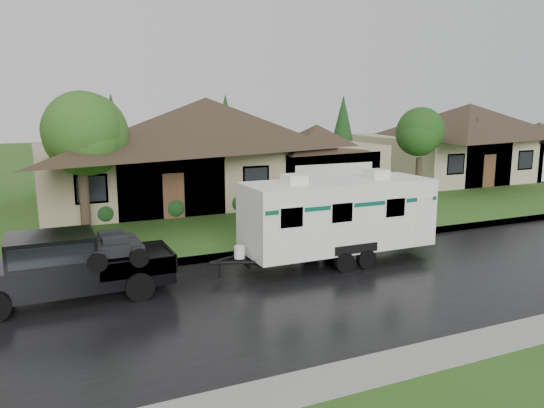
# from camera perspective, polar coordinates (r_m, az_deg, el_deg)

# --- Properties ---
(ground) EXTENTS (140.00, 140.00, 0.00)m
(ground) POSITION_cam_1_polar(r_m,az_deg,el_deg) (17.28, 1.09, -7.32)
(ground) COLOR #32581B
(ground) RESTS_ON ground
(road) EXTENTS (140.00, 8.00, 0.01)m
(road) POSITION_cam_1_polar(r_m,az_deg,el_deg) (15.60, 4.32, -9.33)
(road) COLOR black
(road) RESTS_ON ground
(curb) EXTENTS (140.00, 0.50, 0.15)m
(curb) POSITION_cam_1_polar(r_m,az_deg,el_deg) (19.23, -1.82, -5.23)
(curb) COLOR gray
(curb) RESTS_ON ground
(lawn) EXTENTS (140.00, 26.00, 0.15)m
(lawn) POSITION_cam_1_polar(r_m,az_deg,el_deg) (31.10, -10.97, 0.68)
(lawn) COLOR #32581B
(lawn) RESTS_ON ground
(house_main) EXTENTS (19.44, 10.80, 6.90)m
(house_main) POSITION_cam_1_polar(r_m,az_deg,el_deg) (30.22, -6.41, 7.23)
(house_main) COLOR gray
(house_main) RESTS_ON lawn
(house_neighbor) EXTENTS (15.12, 9.72, 6.45)m
(house_neighbor) POSITION_cam_1_polar(r_m,az_deg,el_deg) (41.46, 20.79, 7.13)
(house_neighbor) COLOR tan
(house_neighbor) RESTS_ON lawn
(tree_left_green) EXTENTS (3.46, 3.46, 5.73)m
(tree_left_green) POSITION_cam_1_polar(r_m,az_deg,el_deg) (22.31, -19.91, 6.89)
(tree_left_green) COLOR #382B1E
(tree_left_green) RESTS_ON lawn
(tree_right_green) EXTENTS (2.99, 2.99, 4.94)m
(tree_right_green) POSITION_cam_1_polar(r_m,az_deg,el_deg) (32.04, 15.68, 7.06)
(tree_right_green) COLOR #382B1E
(tree_right_green) RESTS_ON lawn
(shrub_row) EXTENTS (13.60, 1.00, 1.00)m
(shrub_row) POSITION_cam_1_polar(r_m,az_deg,el_deg) (26.21, -3.78, 0.30)
(shrub_row) COLOR #143814
(shrub_row) RESTS_ON lawn
(pickup_truck) EXTENTS (5.63, 2.14, 1.88)m
(pickup_truck) POSITION_cam_1_polar(r_m,az_deg,el_deg) (15.71, -21.60, -6.08)
(pickup_truck) COLOR black
(pickup_truck) RESTS_ON ground
(travel_trailer) EXTENTS (6.95, 2.44, 3.12)m
(travel_trailer) POSITION_cam_1_polar(r_m,az_deg,el_deg) (18.15, 7.14, -1.13)
(travel_trailer) COLOR white
(travel_trailer) RESTS_ON ground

